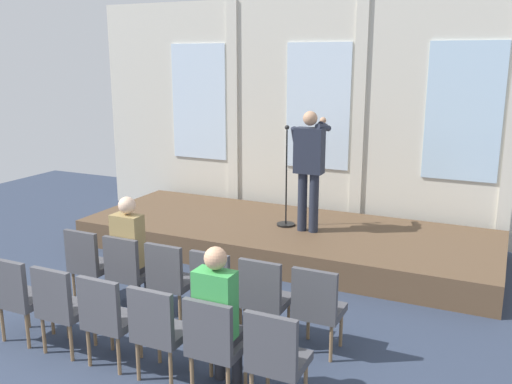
{
  "coord_description": "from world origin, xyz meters",
  "views": [
    {
      "loc": [
        3.08,
        -3.01,
        2.94
      ],
      "look_at": [
        0.12,
        3.33,
        1.25
      ],
      "focal_mm": 39.2,
      "sensor_mm": 36.0,
      "label": 1
    }
  ],
  "objects_px": {
    "mic_stand": "(286,204)",
    "chair_r0_c4": "(264,295)",
    "chair_r0_c0": "(89,261)",
    "audience_r1_c4": "(218,313)",
    "chair_r0_c1": "(128,269)",
    "audience_r0_c1": "(131,248)",
    "chair_r0_c3": "(215,285)",
    "chair_r1_c4": "(214,341)",
    "chair_r1_c5": "(276,355)",
    "chair_r1_c3": "(158,327)",
    "speaker": "(309,162)",
    "chair_r1_c0": "(19,294)",
    "chair_r1_c2": "(108,315)",
    "chair_r1_c1": "(61,304)",
    "chair_r0_c2": "(170,277)",
    "chair_r0_c5": "(318,305)"
  },
  "relations": [
    {
      "from": "speaker",
      "to": "chair_r0_c1",
      "type": "height_order",
      "value": "speaker"
    },
    {
      "from": "audience_r1_c4",
      "to": "chair_r1_c5",
      "type": "height_order",
      "value": "audience_r1_c4"
    },
    {
      "from": "mic_stand",
      "to": "chair_r0_c1",
      "type": "distance_m",
      "value": 2.92
    },
    {
      "from": "chair_r1_c0",
      "to": "chair_r0_c1",
      "type": "bearing_deg",
      "value": 61.32
    },
    {
      "from": "chair_r0_c0",
      "to": "chair_r1_c3",
      "type": "distance_m",
      "value": 2.05
    },
    {
      "from": "chair_r0_c0",
      "to": "chair_r1_c2",
      "type": "distance_m",
      "value": 1.58
    },
    {
      "from": "chair_r1_c1",
      "to": "audience_r0_c1",
      "type": "bearing_deg",
      "value": 90.0
    },
    {
      "from": "chair_r0_c1",
      "to": "audience_r1_c4",
      "type": "distance_m",
      "value": 2.02
    },
    {
      "from": "chair_r0_c1",
      "to": "audience_r0_c1",
      "type": "bearing_deg",
      "value": 90.0
    },
    {
      "from": "chair_r1_c0",
      "to": "audience_r1_c4",
      "type": "height_order",
      "value": "audience_r1_c4"
    },
    {
      "from": "mic_stand",
      "to": "audience_r1_c4",
      "type": "distance_m",
      "value": 3.87
    },
    {
      "from": "chair_r0_c1",
      "to": "chair_r1_c0",
      "type": "height_order",
      "value": "same"
    },
    {
      "from": "chair_r0_c3",
      "to": "chair_r1_c3",
      "type": "height_order",
      "value": "same"
    },
    {
      "from": "audience_r0_c1",
      "to": "chair_r0_c4",
      "type": "relative_size",
      "value": 1.48
    },
    {
      "from": "mic_stand",
      "to": "audience_r1_c4",
      "type": "relative_size",
      "value": 1.13
    },
    {
      "from": "chair_r1_c0",
      "to": "chair_r1_c3",
      "type": "relative_size",
      "value": 1.0
    },
    {
      "from": "speaker",
      "to": "chair_r0_c1",
      "type": "xyz_separation_m",
      "value": [
        -1.27,
        -2.67,
        -0.91
      ]
    },
    {
      "from": "speaker",
      "to": "chair_r1_c1",
      "type": "height_order",
      "value": "speaker"
    },
    {
      "from": "audience_r1_c4",
      "to": "audience_r0_c1",
      "type": "bearing_deg",
      "value": 148.65
    },
    {
      "from": "chair_r0_c3",
      "to": "chair_r1_c4",
      "type": "height_order",
      "value": "same"
    },
    {
      "from": "chair_r1_c3",
      "to": "chair_r1_c1",
      "type": "bearing_deg",
      "value": 180.0
    },
    {
      "from": "chair_r1_c2",
      "to": "chair_r1_c5",
      "type": "height_order",
      "value": "same"
    },
    {
      "from": "mic_stand",
      "to": "audience_r0_c1",
      "type": "height_order",
      "value": "mic_stand"
    },
    {
      "from": "chair_r0_c0",
      "to": "audience_r1_c4",
      "type": "relative_size",
      "value": 0.68
    },
    {
      "from": "chair_r0_c3",
      "to": "chair_r1_c0",
      "type": "xyz_separation_m",
      "value": [
        -1.75,
        -1.07,
        0.0
      ]
    },
    {
      "from": "chair_r0_c1",
      "to": "chair_r1_c5",
      "type": "relative_size",
      "value": 1.0
    },
    {
      "from": "chair_r1_c2",
      "to": "audience_r1_c4",
      "type": "height_order",
      "value": "audience_r1_c4"
    },
    {
      "from": "mic_stand",
      "to": "chair_r0_c4",
      "type": "xyz_separation_m",
      "value": [
        0.88,
        -2.78,
        -0.21
      ]
    },
    {
      "from": "chair_r0_c4",
      "to": "chair_r1_c4",
      "type": "xyz_separation_m",
      "value": [
        0.0,
        -1.07,
        0.0
      ]
    },
    {
      "from": "audience_r0_c1",
      "to": "chair_r0_c1",
      "type": "bearing_deg",
      "value": -90.0
    },
    {
      "from": "chair_r1_c0",
      "to": "chair_r1_c5",
      "type": "relative_size",
      "value": 1.0
    },
    {
      "from": "speaker",
      "to": "chair_r0_c5",
      "type": "xyz_separation_m",
      "value": [
        1.06,
        -2.67,
        -0.91
      ]
    },
    {
      "from": "speaker",
      "to": "mic_stand",
      "type": "relative_size",
      "value": 1.15
    },
    {
      "from": "chair_r1_c1",
      "to": "chair_r1_c2",
      "type": "bearing_deg",
      "value": 0.0
    },
    {
      "from": "chair_r0_c3",
      "to": "speaker",
      "type": "bearing_deg",
      "value": 87.77
    },
    {
      "from": "mic_stand",
      "to": "chair_r1_c3",
      "type": "bearing_deg",
      "value": -85.58
    },
    {
      "from": "chair_r1_c3",
      "to": "speaker",
      "type": "bearing_deg",
      "value": 88.41
    },
    {
      "from": "speaker",
      "to": "audience_r0_c1",
      "type": "distance_m",
      "value": 2.96
    },
    {
      "from": "audience_r0_c1",
      "to": "chair_r1_c0",
      "type": "relative_size",
      "value": 1.48
    },
    {
      "from": "speaker",
      "to": "chair_r1_c0",
      "type": "bearing_deg",
      "value": -116.42
    },
    {
      "from": "chair_r0_c4",
      "to": "chair_r1_c0",
      "type": "xyz_separation_m",
      "value": [
        -2.33,
        -1.07,
        0.0
      ]
    },
    {
      "from": "chair_r0_c4",
      "to": "chair_r1_c5",
      "type": "relative_size",
      "value": 1.0
    },
    {
      "from": "speaker",
      "to": "chair_r1_c3",
      "type": "bearing_deg",
      "value": -91.59
    },
    {
      "from": "mic_stand",
      "to": "chair_r0_c4",
      "type": "bearing_deg",
      "value": -72.4
    },
    {
      "from": "chair_r0_c5",
      "to": "chair_r1_c4",
      "type": "height_order",
      "value": "same"
    },
    {
      "from": "chair_r0_c4",
      "to": "speaker",
      "type": "bearing_deg",
      "value": 100.2
    },
    {
      "from": "mic_stand",
      "to": "chair_r0_c5",
      "type": "xyz_separation_m",
      "value": [
        1.46,
        -2.78,
        -0.21
      ]
    },
    {
      "from": "speaker",
      "to": "chair_r1_c3",
      "type": "xyz_separation_m",
      "value": [
        -0.1,
        -3.73,
        -0.91
      ]
    },
    {
      "from": "chair_r0_c2",
      "to": "audience_r1_c4",
      "type": "height_order",
      "value": "audience_r1_c4"
    },
    {
      "from": "audience_r0_c1",
      "to": "chair_r1_c2",
      "type": "xyz_separation_m",
      "value": [
        0.58,
        -1.14,
        -0.23
      ]
    }
  ]
}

